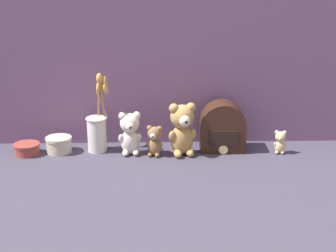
# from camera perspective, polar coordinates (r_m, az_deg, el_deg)

# --- Properties ---
(ground_plane) EXTENTS (4.00, 4.00, 0.00)m
(ground_plane) POSITION_cam_1_polar(r_m,az_deg,el_deg) (2.29, 0.01, -3.15)
(ground_plane) COLOR #3D3847
(backdrop_wall) EXTENTS (1.74, 0.02, 0.70)m
(backdrop_wall) POSITION_cam_1_polar(r_m,az_deg,el_deg) (2.35, -0.10, 6.28)
(backdrop_wall) COLOR #704C70
(backdrop_wall) RESTS_ON ground
(teddy_bear_large) EXTENTS (0.13, 0.12, 0.24)m
(teddy_bear_large) POSITION_cam_1_polar(r_m,az_deg,el_deg) (2.24, 1.61, -0.25)
(teddy_bear_large) COLOR tan
(teddy_bear_large) RESTS_ON ground
(teddy_bear_medium) EXTENTS (0.11, 0.10, 0.19)m
(teddy_bear_medium) POSITION_cam_1_polar(r_m,az_deg,el_deg) (2.26, -4.24, -0.71)
(teddy_bear_medium) COLOR beige
(teddy_bear_medium) RESTS_ON ground
(teddy_bear_small) EXTENTS (0.08, 0.07, 0.14)m
(teddy_bear_small) POSITION_cam_1_polar(r_m,az_deg,el_deg) (2.25, -1.51, -1.58)
(teddy_bear_small) COLOR olive
(teddy_bear_small) RESTS_ON ground
(teddy_bear_tiny) EXTENTS (0.06, 0.05, 0.11)m
(teddy_bear_tiny) POSITION_cam_1_polar(r_m,az_deg,el_deg) (2.33, 12.31, -1.68)
(teddy_bear_tiny) COLOR #DBBC84
(teddy_bear_tiny) RESTS_ON ground
(flower_vase) EXTENTS (0.12, 0.13, 0.35)m
(flower_vase) POSITION_cam_1_polar(r_m,az_deg,el_deg) (2.31, -7.83, -0.20)
(flower_vase) COLOR silver
(flower_vase) RESTS_ON ground
(vintage_radio) EXTENTS (0.21, 0.14, 0.22)m
(vintage_radio) POSITION_cam_1_polar(r_m,az_deg,el_deg) (2.33, 6.06, -0.30)
(vintage_radio) COLOR #381E14
(vintage_radio) RESTS_ON ground
(decorative_tin_tall) EXTENTS (0.12, 0.12, 0.07)m
(decorative_tin_tall) POSITION_cam_1_polar(r_m,az_deg,el_deg) (2.35, -12.00, -2.03)
(decorative_tin_tall) COLOR beige
(decorative_tin_tall) RESTS_ON ground
(decorative_tin_short) EXTENTS (0.12, 0.12, 0.05)m
(decorative_tin_short) POSITION_cam_1_polar(r_m,az_deg,el_deg) (2.36, -15.36, -2.46)
(decorative_tin_short) COLOR #993D33
(decorative_tin_short) RESTS_ON ground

